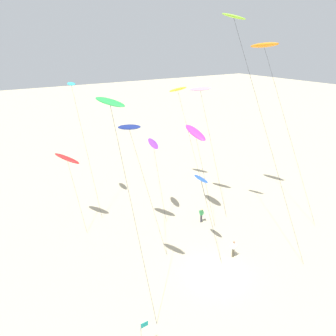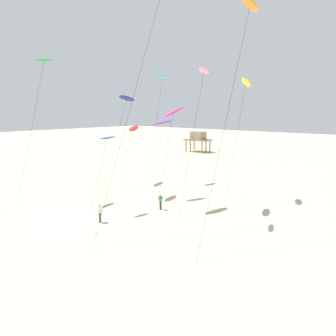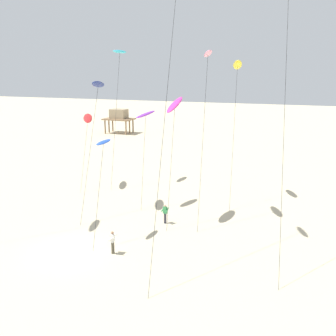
# 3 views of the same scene
# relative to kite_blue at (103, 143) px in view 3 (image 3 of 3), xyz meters

# --- Properties ---
(ground_plane) EXTENTS (260.00, 260.00, 0.00)m
(ground_plane) POSITION_rel_kite_blue_xyz_m (-0.91, -3.59, -7.31)
(ground_plane) COLOR beige
(kite_blue) EXTENTS (0.74, 3.84, 7.57)m
(kite_blue) POSITION_rel_kite_blue_xyz_m (0.00, 0.00, 0.00)
(kite_blue) COLOR blue
(kite_blue) RESTS_ON ground
(kite_pink) EXTENTS (1.59, 6.18, 14.35)m
(kite_pink) POSITION_rel_kite_blue_xyz_m (5.75, 7.77, 6.49)
(kite_pink) COLOR pink
(kite_pink) RESTS_ON ground
(kite_yellow) EXTENTS (1.57, 6.73, 13.66)m
(kite_yellow) POSITION_rel_kite_blue_xyz_m (7.06, 13.99, 5.68)
(kite_yellow) COLOR yellow
(kite_yellow) RESTS_ON ground
(kite_magenta) EXTENTS (1.06, 4.97, 10.64)m
(kite_magenta) POSITION_rel_kite_blue_xyz_m (3.59, 5.67, 2.49)
(kite_magenta) COLOR #D8339E
(kite_magenta) RESTS_ON ground
(kite_red) EXTENTS (2.42, 4.49, 8.08)m
(kite_red) POSITION_rel_kite_blue_xyz_m (-8.46, 11.52, 0.21)
(kite_red) COLOR red
(kite_red) RESTS_ON ground
(kite_cyan) EXTENTS (1.15, 5.54, 14.76)m
(kite_cyan) POSITION_rel_kite_blue_xyz_m (-6.14, 14.92, 7.11)
(kite_cyan) COLOR #33BFE0
(kite_cyan) RESTS_ON ground
(kite_navy) EXTENTS (1.65, 6.87, 11.88)m
(kite_navy) POSITION_rel_kite_blue_xyz_m (-3.86, 6.16, 3.98)
(kite_navy) COLOR navy
(kite_navy) RESTS_ON ground
(kite_purple) EXTENTS (1.38, 3.55, 9.01)m
(kite_purple) POSITION_rel_kite_blue_xyz_m (-0.14, 8.13, 1.27)
(kite_purple) COLOR purple
(kite_purple) RESTS_ON ground
(kite_flyer_nearest) EXTENTS (0.55, 0.57, 1.67)m
(kite_flyer_nearest) POSITION_rel_kite_blue_xyz_m (1.97, -2.68, -6.42)
(kite_flyer_nearest) COLOR #4C4738
(kite_flyer_nearest) RESTS_ON ground
(kite_flyer_middle) EXTENTS (0.65, 0.63, 1.67)m
(kite_flyer_middle) POSITION_rel_kite_blue_xyz_m (3.40, 3.90, -6.42)
(kite_flyer_middle) COLOR #33333D
(kite_flyer_middle) RESTS_ON ground
(stilt_house) EXTENTS (5.87, 4.01, 4.87)m
(stilt_house) POSITION_rel_kite_blue_xyz_m (-22.78, 45.95, -3.81)
(stilt_house) COLOR #846647
(stilt_house) RESTS_ON ground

